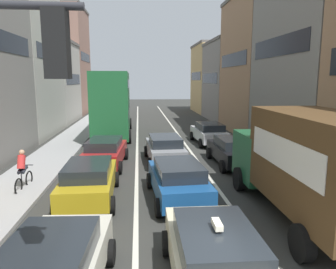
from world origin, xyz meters
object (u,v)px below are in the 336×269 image
bus_mid_queue_primary (113,101)px  taxi_centre_lane_front (215,256)px  wagon_left_lane_second (89,180)px  sedan_left_lane_third (105,152)px  removalist_box_truck (306,161)px  sedan_right_lane_behind_truck (233,150)px  cyclist_on_sidewalk (23,171)px  sedan_centre_lane_second (178,180)px  wagon_right_lane_far (209,133)px  hatchback_centre_lane_third (165,148)px

bus_mid_queue_primary → taxi_centre_lane_front: bearing=-170.7°
wagon_left_lane_second → sedan_left_lane_third: (0.12, 4.80, 0.00)m
removalist_box_truck → sedan_right_lane_behind_truck: (-0.28, 6.90, -1.18)m
taxi_centre_lane_front → cyclist_on_sidewalk: bearing=43.3°
sedan_centre_lane_second → sedan_left_lane_third: same height
sedan_centre_lane_second → bus_mid_queue_primary: (-3.45, 14.33, 2.03)m
sedan_left_lane_third → wagon_right_lane_far: (6.77, 5.53, 0.00)m
taxi_centre_lane_front → wagon_right_lane_far: size_ratio=0.99×
hatchback_centre_lane_third → cyclist_on_sidewalk: bearing=120.6°
sedan_left_lane_third → sedan_right_lane_behind_truck: size_ratio=1.02×
taxi_centre_lane_front → wagon_left_lane_second: taxi_centre_lane_front is taller
hatchback_centre_lane_third → sedan_centre_lane_second: bearing=177.6°
sedan_centre_lane_second → wagon_left_lane_second: same height
sedan_left_lane_third → cyclist_on_sidewalk: 4.59m
taxi_centre_lane_front → sedan_left_lane_third: 10.96m
removalist_box_truck → wagon_left_lane_second: bearing=72.2°
sedan_left_lane_third → bus_mid_queue_primary: (-0.23, 9.25, 2.03)m
hatchback_centre_lane_third → bus_mid_queue_primary: (-3.42, 8.70, 2.03)m
sedan_right_lane_behind_truck → taxi_centre_lane_front: bearing=160.7°
sedan_centre_lane_second → wagon_right_lane_far: (3.54, 10.61, 0.00)m
taxi_centre_lane_front → sedan_left_lane_third: taxi_centre_lane_front is taller
removalist_box_truck → cyclist_on_sidewalk: (-10.01, 3.70, -1.12)m
taxi_centre_lane_front → wagon_right_lane_far: (3.41, 15.96, -0.00)m
taxi_centre_lane_front → sedan_centre_lane_second: 5.36m
sedan_centre_lane_second → wagon_left_lane_second: size_ratio=1.02×
sedan_left_lane_third → bus_mid_queue_primary: size_ratio=0.42×
sedan_left_lane_third → sedan_right_lane_behind_truck: bearing=-88.6°
wagon_left_lane_second → cyclist_on_sidewalk: 3.14m
sedan_centre_lane_second → hatchback_centre_lane_third: size_ratio=1.01×
sedan_centre_lane_second → bus_mid_queue_primary: bus_mid_queue_primary is taller
wagon_left_lane_second → sedan_right_lane_behind_truck: size_ratio=1.00×
sedan_centre_lane_second → removalist_box_truck: bearing=-122.9°
sedan_right_lane_behind_truck → cyclist_on_sidewalk: bearing=107.5°
taxi_centre_lane_front → sedan_left_lane_third: size_ratio=0.98×
bus_mid_queue_primary → sedan_left_lane_third: bearing=-179.6°
removalist_box_truck → taxi_centre_lane_front: 5.04m
sedan_left_lane_third → wagon_right_lane_far: size_ratio=1.01×
hatchback_centre_lane_third → sedan_left_lane_third: (-3.19, -0.55, 0.00)m
sedan_left_lane_third → sedan_centre_lane_second: bearing=-143.6°
wagon_right_lane_far → removalist_box_truck: bearing=178.8°
removalist_box_truck → sedan_centre_lane_second: 4.53m
sedan_centre_lane_second → sedan_right_lane_behind_truck: 5.94m
sedan_centre_lane_second → cyclist_on_sidewalk: (-6.19, 1.58, 0.05)m
sedan_right_lane_behind_truck → bus_mid_queue_primary: bearing=35.5°
wagon_left_lane_second → cyclist_on_sidewalk: cyclist_on_sidewalk is taller
sedan_left_lane_third → bus_mid_queue_primary: bearing=5.4°
removalist_box_truck → wagon_right_lane_far: size_ratio=1.77×
hatchback_centre_lane_third → sedan_left_lane_third: same height
bus_mid_queue_primary → wagon_left_lane_second: bearing=179.4°
sedan_right_lane_behind_truck → removalist_box_truck: bearing=-178.4°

